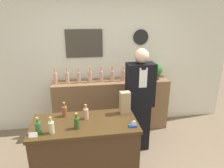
# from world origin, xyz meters

# --- Properties ---
(back_wall) EXTENTS (5.20, 0.09, 2.70)m
(back_wall) POSITION_xyz_m (-0.00, 2.00, 1.35)
(back_wall) COLOR silver
(back_wall) RESTS_ON ground_plane
(back_shelf) EXTENTS (2.17, 0.40, 0.99)m
(back_shelf) POSITION_xyz_m (0.15, 1.74, 0.49)
(back_shelf) COLOR brown
(back_shelf) RESTS_ON ground_plane
(display_counter) EXTENTS (1.28, 0.63, 0.90)m
(display_counter) POSITION_xyz_m (-0.38, 0.42, 0.45)
(display_counter) COLOR #422B19
(display_counter) RESTS_ON ground_plane
(shopkeeper) EXTENTS (0.43, 0.27, 1.69)m
(shopkeeper) POSITION_xyz_m (0.50, 1.06, 0.84)
(shopkeeper) COLOR black
(shopkeeper) RESTS_ON ground_plane
(potted_plant) EXTENTS (0.24, 0.24, 0.31)m
(potted_plant) POSITION_xyz_m (1.00, 1.72, 1.16)
(potted_plant) COLOR #4C3D2D
(potted_plant) RESTS_ON back_shelf
(paper_bag) EXTENTS (0.14, 0.11, 0.30)m
(paper_bag) POSITION_xyz_m (0.16, 0.60, 1.05)
(paper_bag) COLOR tan
(paper_bag) RESTS_ON display_counter
(tape_dispenser) EXTENTS (0.09, 0.06, 0.07)m
(tape_dispenser) POSITION_xyz_m (0.18, 0.23, 0.93)
(tape_dispenser) COLOR #1E4799
(tape_dispenser) RESTS_ON display_counter
(price_card_left) EXTENTS (0.09, 0.02, 0.06)m
(price_card_left) POSITION_xyz_m (-0.93, 0.19, 0.93)
(price_card_left) COLOR white
(price_card_left) RESTS_ON display_counter
(counter_bottle_0) EXTENTS (0.07, 0.07, 0.19)m
(counter_bottle_0) POSITION_xyz_m (-0.89, 0.26, 0.98)
(counter_bottle_0) COLOR #2D5B2A
(counter_bottle_0) RESTS_ON display_counter
(counter_bottle_1) EXTENTS (0.07, 0.07, 0.19)m
(counter_bottle_1) POSITION_xyz_m (-0.75, 0.24, 0.98)
(counter_bottle_1) COLOR #BEB087
(counter_bottle_1) RESTS_ON display_counter
(counter_bottle_2) EXTENTS (0.07, 0.07, 0.19)m
(counter_bottle_2) POSITION_xyz_m (-0.63, 0.62, 0.98)
(counter_bottle_2) COLOR brown
(counter_bottle_2) RESTS_ON display_counter
(counter_bottle_3) EXTENTS (0.07, 0.07, 0.19)m
(counter_bottle_3) POSITION_xyz_m (-0.47, 0.30, 0.98)
(counter_bottle_3) COLOR #344D1F
(counter_bottle_3) RESTS_ON display_counter
(counter_bottle_4) EXTENTS (0.07, 0.07, 0.19)m
(counter_bottle_4) POSITION_xyz_m (-0.36, 0.51, 0.98)
(counter_bottle_4) COLOR tan
(counter_bottle_4) RESTS_ON display_counter
(shelf_bottle_0) EXTENTS (0.07, 0.07, 0.28)m
(shelf_bottle_0) POSITION_xyz_m (-0.85, 1.74, 1.09)
(shelf_bottle_0) COLOR tan
(shelf_bottle_0) RESTS_ON back_shelf
(shelf_bottle_1) EXTENTS (0.07, 0.07, 0.28)m
(shelf_bottle_1) POSITION_xyz_m (-0.65, 1.75, 1.09)
(shelf_bottle_1) COLOR tan
(shelf_bottle_1) RESTS_ON back_shelf
(shelf_bottle_2) EXTENTS (0.07, 0.07, 0.28)m
(shelf_bottle_2) POSITION_xyz_m (-0.45, 1.74, 1.09)
(shelf_bottle_2) COLOR tan
(shelf_bottle_2) RESTS_ON back_shelf
(shelf_bottle_3) EXTENTS (0.07, 0.07, 0.28)m
(shelf_bottle_3) POSITION_xyz_m (-0.24, 1.73, 1.09)
(shelf_bottle_3) COLOR tan
(shelf_bottle_3) RESTS_ON back_shelf
(shelf_bottle_4) EXTENTS (0.07, 0.07, 0.28)m
(shelf_bottle_4) POSITION_xyz_m (-0.04, 1.74, 1.09)
(shelf_bottle_4) COLOR tan
(shelf_bottle_4) RESTS_ON back_shelf
(shelf_bottle_5) EXTENTS (0.07, 0.07, 0.28)m
(shelf_bottle_5) POSITION_xyz_m (0.17, 1.72, 1.09)
(shelf_bottle_5) COLOR tan
(shelf_bottle_5) RESTS_ON back_shelf
(shelf_bottle_6) EXTENTS (0.07, 0.07, 0.28)m
(shelf_bottle_6) POSITION_xyz_m (0.37, 1.72, 1.09)
(shelf_bottle_6) COLOR tan
(shelf_bottle_6) RESTS_ON back_shelf
(shelf_bottle_7) EXTENTS (0.07, 0.07, 0.28)m
(shelf_bottle_7) POSITION_xyz_m (0.57, 1.73, 1.09)
(shelf_bottle_7) COLOR tan
(shelf_bottle_7) RESTS_ON back_shelf
(shelf_bottle_8) EXTENTS (0.07, 0.07, 0.28)m
(shelf_bottle_8) POSITION_xyz_m (0.78, 1.73, 1.09)
(shelf_bottle_8) COLOR tan
(shelf_bottle_8) RESTS_ON back_shelf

